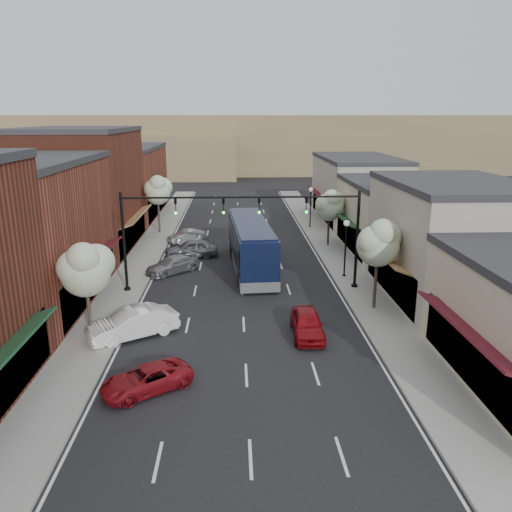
{
  "coord_description": "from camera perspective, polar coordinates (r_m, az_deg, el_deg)",
  "views": [
    {
      "loc": [
        -0.47,
        -25.22,
        11.84
      ],
      "look_at": [
        1.04,
        9.03,
        2.2
      ],
      "focal_mm": 35.0,
      "sensor_mm": 36.0,
      "label": 1
    }
  ],
  "objects": [
    {
      "name": "signal_mast_left",
      "position": [
        34.38,
        -11.09,
        3.29
      ],
      "size": [
        8.22,
        0.46,
        7.0
      ],
      "color": "black",
      "rests_on": "ground"
    },
    {
      "name": "parked_car_d",
      "position": [
        43.59,
        -7.37,
        0.87
      ],
      "size": [
        4.71,
        2.24,
        1.55
      ],
      "primitive_type": "imported",
      "rotation": [
        0.0,
        0.0,
        -1.48
      ],
      "color": "slate",
      "rests_on": "ground"
    },
    {
      "name": "ground",
      "position": [
        27.86,
        -1.33,
        -9.44
      ],
      "size": [
        160.0,
        160.0,
        0.0
      ],
      "primitive_type": "plane",
      "color": "black",
      "rests_on": "ground"
    },
    {
      "name": "coach_bus",
      "position": [
        39.57,
        -0.6,
        1.32
      ],
      "size": [
        3.63,
        12.83,
        3.87
      ],
      "rotation": [
        0.0,
        0.0,
        0.07
      ],
      "color": "black",
      "rests_on": "ground"
    },
    {
      "name": "red_hatchback",
      "position": [
        28.1,
        5.87,
        -7.7
      ],
      "size": [
        1.8,
        4.24,
        1.43
      ],
      "primitive_type": "imported",
      "rotation": [
        0.0,
        0.0,
        -0.03
      ],
      "color": "maroon",
      "rests_on": "ground"
    },
    {
      "name": "parked_car_c",
      "position": [
        39.43,
        -9.54,
        -1.01
      ],
      "size": [
        4.5,
        4.35,
        1.29
      ],
      "primitive_type": "imported",
      "rotation": [
        0.0,
        0.0,
        -0.82
      ],
      "color": "gray",
      "rests_on": "ground"
    },
    {
      "name": "bldg_left_midfar",
      "position": [
        47.7,
        -19.42,
        7.06
      ],
      "size": [
        10.14,
        14.1,
        10.9
      ],
      "color": "maroon",
      "rests_on": "ground"
    },
    {
      "name": "hill_far",
      "position": [
        115.37,
        -2.34,
        12.79
      ],
      "size": [
        120.0,
        30.0,
        12.0
      ],
      "primitive_type": "cube",
      "color": "#7A6647",
      "rests_on": "ground"
    },
    {
      "name": "lamp_post_far",
      "position": [
        54.58,
        6.27,
        6.3
      ],
      "size": [
        0.44,
        0.44,
        4.44
      ],
      "color": "black",
      "rests_on": "ground"
    },
    {
      "name": "bldg_right_midfar",
      "position": [
        46.3,
        15.4,
        4.34
      ],
      "size": [
        9.14,
        12.1,
        6.4
      ],
      "color": "#C0B599",
      "rests_on": "ground"
    },
    {
      "name": "parked_car_e",
      "position": [
        48.89,
        -7.91,
        2.28
      ],
      "size": [
        3.82,
        3.19,
        1.23
      ],
      "primitive_type": "imported",
      "rotation": [
        0.0,
        0.0,
        -0.97
      ],
      "color": "#A3A4A9",
      "rests_on": "ground"
    },
    {
      "name": "hill_near",
      "position": [
        106.38,
        -16.14,
        10.88
      ],
      "size": [
        50.0,
        20.0,
        8.0
      ],
      "primitive_type": "cube",
      "color": "#7A6647",
      "rests_on": "ground"
    },
    {
      "name": "tree_right_near",
      "position": [
        31.35,
        13.9,
        1.61
      ],
      "size": [
        2.85,
        2.65,
        5.95
      ],
      "color": "#47382B",
      "rests_on": "ground"
    },
    {
      "name": "parked_car_b",
      "position": [
        28.58,
        -13.89,
        -7.47
      ],
      "size": [
        5.13,
        4.01,
        1.63
      ],
      "primitive_type": "imported",
      "rotation": [
        0.0,
        0.0,
        -1.03
      ],
      "color": "white",
      "rests_on": "ground"
    },
    {
      "name": "tree_left_near",
      "position": [
        27.42,
        -18.9,
        -1.3
      ],
      "size": [
        2.85,
        2.65,
        5.69
      ],
      "color": "#47382B",
      "rests_on": "ground"
    },
    {
      "name": "sidewalk_right",
      "position": [
        46.13,
        8.65,
        0.75
      ],
      "size": [
        2.8,
        73.0,
        0.15
      ],
      "primitive_type": "cube",
      "color": "gray",
      "rests_on": "ground"
    },
    {
      "name": "bldg_right_midnear",
      "position": [
        35.2,
        21.34,
        1.59
      ],
      "size": [
        9.14,
        12.1,
        7.9
      ],
      "color": "#AA9E91",
      "rests_on": "ground"
    },
    {
      "name": "tree_right_far",
      "position": [
        46.68,
        8.45,
        5.86
      ],
      "size": [
        2.85,
        2.65,
        5.43
      ],
      "color": "#47382B",
      "rests_on": "ground"
    },
    {
      "name": "lamp_post_near",
      "position": [
        37.71,
        10.23,
        1.9
      ],
      "size": [
        0.44,
        0.44,
        4.44
      ],
      "color": "black",
      "rests_on": "ground"
    },
    {
      "name": "sidewalk_left",
      "position": [
        45.96,
        -12.37,
        0.5
      ],
      "size": [
        2.8,
        73.0,
        0.15
      ],
      "primitive_type": "cube",
      "color": "gray",
      "rests_on": "ground"
    },
    {
      "name": "curb_left",
      "position": [
        45.74,
        -10.64,
        0.53
      ],
      "size": [
        0.25,
        73.0,
        0.17
      ],
      "primitive_type": "cube",
      "color": "gray",
      "rests_on": "ground"
    },
    {
      "name": "parked_car_a",
      "position": [
        23.32,
        -12.44,
        -13.59
      ],
      "size": [
        4.45,
        3.82,
        1.14
      ],
      "primitive_type": "imported",
      "rotation": [
        0.0,
        0.0,
        -0.99
      ],
      "color": "maroon",
      "rests_on": "ground"
    },
    {
      "name": "bldg_left_midnear",
      "position": [
        34.86,
        -25.72,
        2.24
      ],
      "size": [
        10.14,
        14.1,
        9.4
      ],
      "color": "brown",
      "rests_on": "ground"
    },
    {
      "name": "bldg_right_far",
      "position": [
        59.51,
        11.39,
        7.5
      ],
      "size": [
        9.14,
        16.1,
        7.4
      ],
      "color": "#AA9E91",
      "rests_on": "ground"
    },
    {
      "name": "curb_right",
      "position": [
        45.88,
        6.94,
        0.73
      ],
      "size": [
        0.25,
        73.0,
        0.17
      ],
      "primitive_type": "cube",
      "color": "gray",
      "rests_on": "ground"
    },
    {
      "name": "tree_left_far",
      "position": [
        52.25,
        -11.15,
        7.45
      ],
      "size": [
        2.85,
        2.65,
        6.13
      ],
      "color": "#47382B",
      "rests_on": "ground"
    },
    {
      "name": "bldg_left_far",
      "position": [
        63.21,
        -15.22,
        8.18
      ],
      "size": [
        10.14,
        18.1,
        8.4
      ],
      "color": "brown",
      "rests_on": "ground"
    },
    {
      "name": "signal_mast_right",
      "position": [
        34.53,
        7.71,
        3.5
      ],
      "size": [
        8.22,
        0.46,
        7.0
      ],
      "color": "black",
      "rests_on": "ground"
    }
  ]
}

